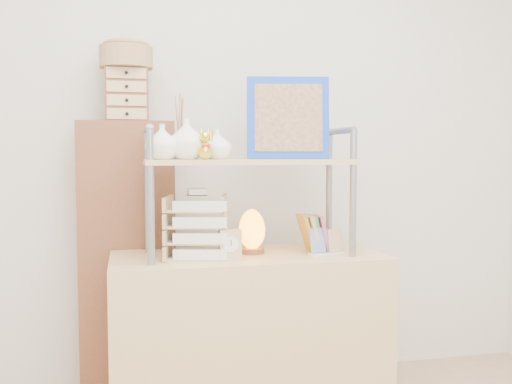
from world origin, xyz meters
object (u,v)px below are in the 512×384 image
(desk, at_px, (249,337))
(salt_lamp, at_px, (252,231))
(cabinet, at_px, (129,261))
(letter_tray, at_px, (197,230))

(desk, relative_size, salt_lamp, 6.03)
(salt_lamp, bearing_deg, cabinet, 147.77)
(cabinet, bearing_deg, salt_lamp, -27.80)
(letter_tray, relative_size, salt_lamp, 1.49)
(letter_tray, bearing_deg, cabinet, 126.37)
(desk, height_order, cabinet, cabinet)
(desk, bearing_deg, cabinet, 144.39)
(desk, relative_size, letter_tray, 4.04)
(desk, bearing_deg, salt_lamp, 54.60)
(cabinet, relative_size, salt_lamp, 6.78)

